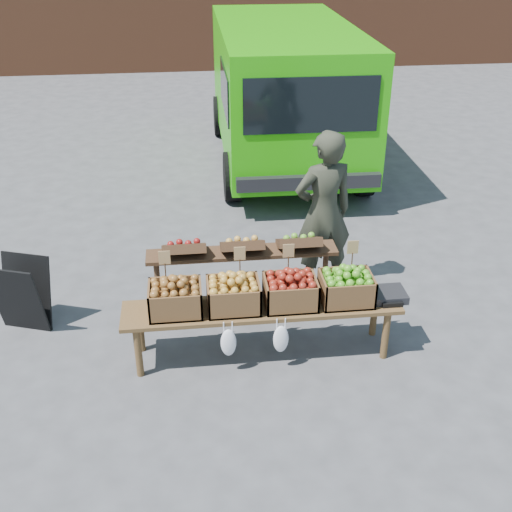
{
  "coord_description": "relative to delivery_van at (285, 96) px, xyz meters",
  "views": [
    {
      "loc": [
        -0.05,
        -4.82,
        3.97
      ],
      "look_at": [
        0.61,
        0.84,
        0.85
      ],
      "focal_mm": 45.0,
      "sensor_mm": 36.0,
      "label": 1
    }
  ],
  "objects": [
    {
      "name": "vendor",
      "position": [
        -0.22,
        -4.25,
        -0.2
      ],
      "size": [
        0.78,
        0.6,
        1.91
      ],
      "primitive_type": "imported",
      "rotation": [
        0.0,
        0.0,
        3.36
      ],
      "color": "#2C2E22",
      "rests_on": "ground"
    },
    {
      "name": "back_table",
      "position": [
        -1.19,
        -4.76,
        -0.63
      ],
      "size": [
        2.1,
        0.44,
        1.04
      ],
      "primitive_type": null,
      "color": "#3E2818",
      "rests_on": "ground"
    },
    {
      "name": "crate_russet_pears",
      "position": [
        -1.34,
        -5.48,
        -0.44
      ],
      "size": [
        0.5,
        0.4,
        0.28
      ],
      "primitive_type": null,
      "color": "gold",
      "rests_on": "display_bench"
    },
    {
      "name": "chalkboard_sign",
      "position": [
        -3.49,
        -4.74,
        -0.74
      ],
      "size": [
        0.61,
        0.46,
        0.82
      ],
      "primitive_type": null,
      "rotation": [
        0.0,
        0.0,
        -0.34
      ],
      "color": "black",
      "rests_on": "ground"
    },
    {
      "name": "crate_green_apples",
      "position": [
        -0.24,
        -5.48,
        -0.44
      ],
      "size": [
        0.5,
        0.4,
        0.28
      ],
      "primitive_type": null,
      "color": "#347C1F",
      "rests_on": "display_bench"
    },
    {
      "name": "delivery_van",
      "position": [
        0.0,
        0.0,
        0.0
      ],
      "size": [
        2.42,
        5.16,
        2.3
      ],
      "primitive_type": null,
      "rotation": [
        0.0,
        0.0,
        -0.01
      ],
      "color": "#23AA08",
      "rests_on": "ground"
    },
    {
      "name": "display_bench",
      "position": [
        -1.06,
        -5.48,
        -0.87
      ],
      "size": [
        2.7,
        0.56,
        0.57
      ],
      "primitive_type": null,
      "color": "brown",
      "rests_on": "ground"
    },
    {
      "name": "crate_golden_apples",
      "position": [
        -1.89,
        -5.48,
        -0.44
      ],
      "size": [
        0.5,
        0.4,
        0.28
      ],
      "primitive_type": null,
      "color": "brown",
      "rests_on": "display_bench"
    },
    {
      "name": "crate_red_apples",
      "position": [
        -0.79,
        -5.48,
        -0.44
      ],
      "size": [
        0.5,
        0.4,
        0.28
      ],
      "primitive_type": null,
      "color": "maroon",
      "rests_on": "display_bench"
    },
    {
      "name": "ground",
      "position": [
        -1.68,
        -5.82,
        -1.15
      ],
      "size": [
        80.0,
        80.0,
        0.0
      ],
      "primitive_type": "plane",
      "color": "#47474A"
    },
    {
      "name": "weighing_scale",
      "position": [
        0.19,
        -5.48,
        -0.54
      ],
      "size": [
        0.34,
        0.3,
        0.08
      ],
      "primitive_type": "cube",
      "color": "black",
      "rests_on": "display_bench"
    }
  ]
}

